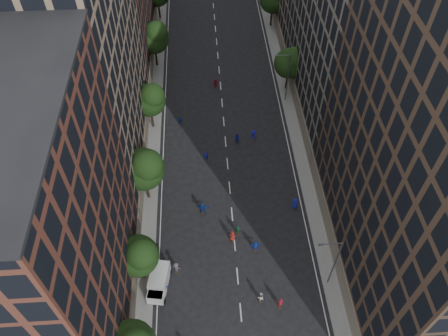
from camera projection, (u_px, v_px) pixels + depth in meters
name	position (u px, v px, depth m)	size (l,w,h in m)	color
ground	(224.00, 124.00, 69.65)	(240.00, 240.00, 0.00)	black
sidewalk_left	(151.00, 96.00, 73.97)	(4.00, 105.00, 0.15)	slate
sidewalk_right	(291.00, 90.00, 74.94)	(4.00, 105.00, 0.15)	slate
bldg_left_a	(30.00, 236.00, 38.67)	(14.00, 22.00, 30.00)	#592E22
bldg_left_b	(70.00, 57.00, 52.72)	(14.00, 26.00, 34.00)	#846D56
bldg_right_a	(444.00, 160.00, 40.51)	(14.00, 30.00, 36.00)	#433124
bldg_right_b	(359.00, 11.00, 60.47)	(14.00, 28.00, 33.00)	#645D52
tree_left_1	(139.00, 255.00, 48.02)	(4.80, 4.80, 8.21)	black
tree_left_2	(144.00, 168.00, 55.18)	(5.60, 5.60, 9.45)	black
tree_left_3	(150.00, 99.00, 64.69)	(5.00, 5.00, 8.58)	black
tree_left_4	(154.00, 37.00, 74.85)	(5.40, 5.40, 9.08)	black
tree_right_a	(291.00, 62.00, 70.92)	(5.00, 5.00, 8.39)	black
streetlamp_near	(334.00, 261.00, 47.97)	(2.64, 0.22, 9.06)	#595B60
streetlamp_far	(287.00, 75.00, 69.38)	(2.64, 0.22, 9.06)	#595B60
cargo_van	(159.00, 282.00, 50.59)	(2.87, 4.84, 2.43)	silver
skater_4	(166.00, 288.00, 50.65)	(0.88, 0.37, 1.50)	#13389D
skater_5	(255.00, 246.00, 54.21)	(1.48, 0.47, 1.60)	#1639B9
skater_6	(232.00, 236.00, 55.08)	(0.85, 0.55, 1.73)	maroon
skater_7	(280.00, 303.00, 49.31)	(0.66, 0.43, 1.81)	maroon
skater_8	(260.00, 297.00, 49.85)	(0.80, 0.63, 1.66)	silver
skater_9	(177.00, 267.00, 52.25)	(1.09, 0.63, 1.69)	#47464C
skater_10	(238.00, 230.00, 55.73)	(0.95, 0.40, 1.63)	#1F683F
skater_11	(203.00, 208.00, 57.80)	(1.70, 0.54, 1.84)	#13379C
skater_12	(295.00, 203.00, 58.36)	(0.86, 0.56, 1.77)	#171DBB
skater_13	(206.00, 156.00, 63.96)	(0.59, 0.39, 1.62)	#13149C
skater_14	(237.00, 138.00, 66.25)	(0.86, 0.67, 1.77)	#1421A4
skater_15	(253.00, 135.00, 66.67)	(1.15, 0.66, 1.79)	#1618B3
skater_16	(180.00, 121.00, 68.89)	(0.96, 0.40, 1.64)	navy
skater_17	(216.00, 83.00, 74.92)	(1.55, 0.49, 1.67)	maroon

